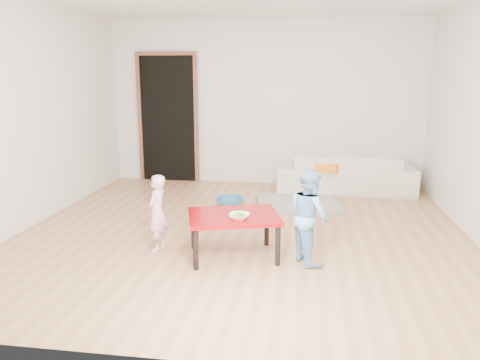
% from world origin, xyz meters
% --- Properties ---
extents(floor, '(5.00, 5.00, 0.01)m').
position_xyz_m(floor, '(0.00, 0.00, 0.00)').
color(floor, '#A96E48').
rests_on(floor, ground).
extents(back_wall, '(5.00, 0.02, 2.60)m').
position_xyz_m(back_wall, '(0.00, 2.50, 1.30)').
color(back_wall, silver).
rests_on(back_wall, floor).
extents(left_wall, '(0.02, 5.00, 2.60)m').
position_xyz_m(left_wall, '(-2.50, 0.00, 1.30)').
color(left_wall, silver).
rests_on(left_wall, floor).
extents(doorway, '(1.02, 0.08, 2.11)m').
position_xyz_m(doorway, '(-1.60, 2.48, 1.02)').
color(doorway, brown).
rests_on(doorway, back_wall).
extents(sofa, '(2.06, 0.89, 0.59)m').
position_xyz_m(sofa, '(1.26, 2.05, 0.30)').
color(sofa, white).
rests_on(sofa, floor).
extents(cushion, '(0.57, 0.54, 0.12)m').
position_xyz_m(cushion, '(0.96, 1.80, 0.45)').
color(cushion, orange).
rests_on(cushion, sofa).
extents(red_table, '(1.01, 0.86, 0.43)m').
position_xyz_m(red_table, '(0.02, -0.75, 0.22)').
color(red_table, maroon).
rests_on(red_table, floor).
extents(bowl, '(0.20, 0.20, 0.05)m').
position_xyz_m(bowl, '(0.09, -0.87, 0.46)').
color(bowl, white).
rests_on(bowl, red_table).
extents(broccoli, '(0.12, 0.12, 0.06)m').
position_xyz_m(broccoli, '(0.09, -0.87, 0.46)').
color(broccoli, '#2D5919').
rests_on(broccoli, red_table).
extents(child_pink, '(0.21, 0.30, 0.78)m').
position_xyz_m(child_pink, '(-0.78, -0.67, 0.39)').
color(child_pink, pink).
rests_on(child_pink, floor).
extents(child_blue, '(0.51, 0.55, 0.91)m').
position_xyz_m(child_blue, '(0.74, -0.76, 0.45)').
color(child_blue, '#5F96DC').
rests_on(child_blue, floor).
extents(basin, '(0.37, 0.37, 0.11)m').
position_xyz_m(basin, '(-0.33, 1.04, 0.06)').
color(basin, '#29699B').
rests_on(basin, floor).
extents(blanket, '(1.24, 1.09, 0.05)m').
position_xyz_m(blanket, '(0.59, 1.20, 0.03)').
color(blanket, '#A5A192').
rests_on(blanket, floor).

